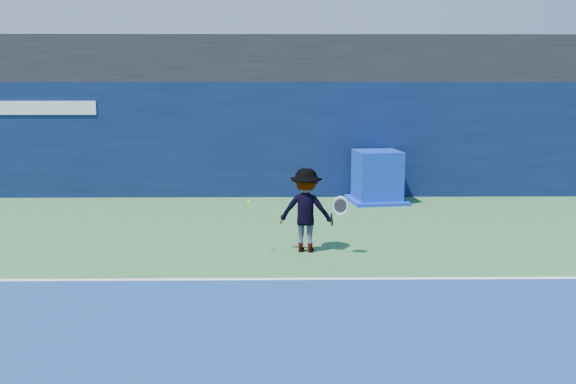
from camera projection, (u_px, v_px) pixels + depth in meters
The scene contains 7 objects.
ground at pixel (284, 364), 7.08m from camera, with size 80.00×80.00×0.00m, color #306C39.
baseline at pixel (282, 279), 10.03m from camera, with size 24.00×0.10×0.01m, color white.
stadium_band at pixel (281, 60), 17.76m from camera, with size 36.00×3.00×1.20m, color black.
back_wall_assembly at pixel (281, 139), 17.15m from camera, with size 36.00×1.03×3.00m.
equipment_cart at pixel (377, 179), 16.21m from camera, with size 1.53×1.53×1.30m.
tennis_player at pixel (306, 210), 11.56m from camera, with size 1.26×0.74×1.52m.
tennis_ball at pixel (249, 203), 11.30m from camera, with size 0.06×0.06×0.06m.
Camera 1 is at (-0.04, -6.63, 3.12)m, focal length 40.00 mm.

